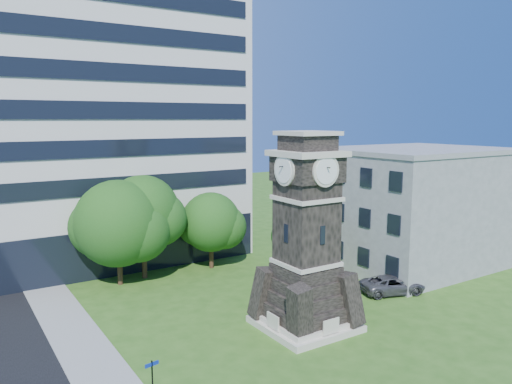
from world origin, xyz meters
TOP-DOWN VIEW (x-y plane):
  - ground at (0.00, 0.00)m, footprint 160.00×160.00m
  - sidewalk at (-9.50, 5.00)m, footprint 3.00×70.00m
  - clock_tower at (3.00, 2.00)m, footprint 5.40×5.40m
  - office_tall at (-3.20, 25.84)m, footprint 26.20×15.11m
  - office_low at (19.97, 8.00)m, footprint 15.20×12.20m
  - car_east_lot at (12.26, 3.24)m, footprint 5.31×3.68m
  - park_bench at (5.56, 1.08)m, footprint 1.73×0.46m
  - street_sign at (-8.61, -2.16)m, footprint 0.65×0.07m
  - tree_nw at (-4.14, 16.27)m, footprint 7.47×6.79m
  - tree_nc at (-1.95, 16.79)m, footprint 6.51×5.91m
  - tree_ne at (3.94, 16.32)m, footprint 5.69×5.17m
  - tree_east at (7.93, 8.50)m, footprint 4.89×4.44m

SIDE VIEW (x-z plane):
  - ground at x=0.00m, z-range 0.00..0.00m
  - sidewalk at x=-9.50m, z-range 0.00..0.06m
  - park_bench at x=5.56m, z-range 0.03..0.92m
  - car_east_lot at x=12.26m, z-range 0.00..1.35m
  - street_sign at x=-8.61m, z-range 0.34..3.06m
  - tree_ne at x=3.94m, z-range 0.59..7.26m
  - tree_east at x=7.93m, z-range 0.79..7.15m
  - tree_nw at x=-4.14m, z-range 0.56..8.86m
  - office_low at x=19.97m, z-range 0.01..10.41m
  - clock_tower at x=3.00m, z-range -0.83..11.39m
  - tree_nc at x=-1.95m, z-range 1.06..9.56m
  - office_tall at x=-3.20m, z-range -0.08..28.52m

